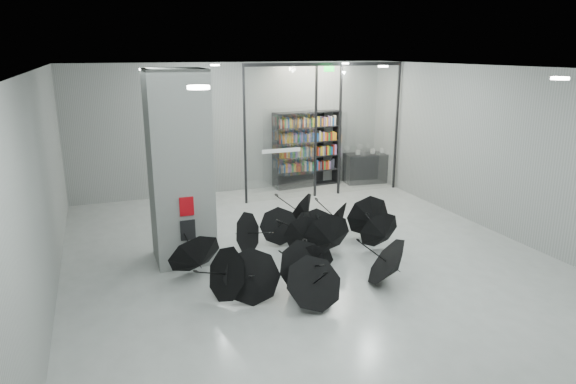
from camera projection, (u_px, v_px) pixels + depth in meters
name	position (u px, v px, depth m)	size (l,w,h in m)	color
room	(332.00, 135.00, 9.34)	(14.00, 14.02, 4.01)	gray
column	(180.00, 168.00, 10.51)	(1.20, 1.20, 4.00)	slate
fire_cabinet	(187.00, 206.00, 10.13)	(0.28, 0.04, 0.38)	#A50A07
info_panel	(188.00, 230.00, 10.26)	(0.30, 0.03, 0.42)	black
exit_sign	(329.00, 69.00, 14.67)	(0.30, 0.06, 0.15)	#0CE533
glass_partition	(325.00, 125.00, 15.28)	(5.06, 0.08, 4.00)	silver
bookshelf	(307.00, 149.00, 16.65)	(2.22, 0.44, 2.45)	black
shop_counter	(369.00, 168.00, 17.28)	(1.65, 0.66, 0.99)	black
umbrella_cluster	(306.00, 251.00, 10.64)	(5.48, 4.91, 1.32)	black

